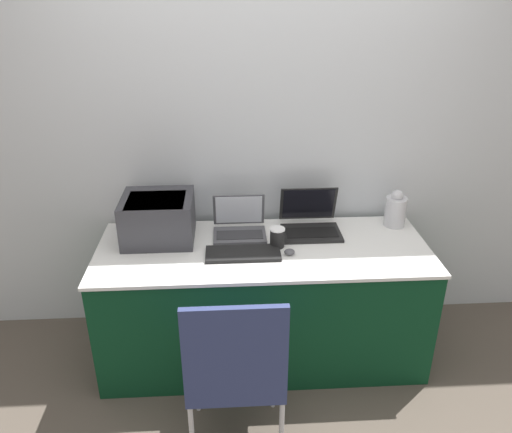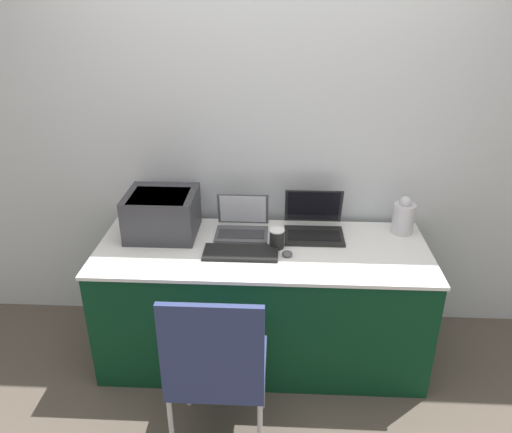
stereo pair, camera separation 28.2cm
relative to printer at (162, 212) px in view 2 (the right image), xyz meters
name	(u,v)px [view 2 (the right image)]	position (x,y,z in m)	size (l,w,h in m)	color
ground_plane	(259,392)	(0.60, -0.51, -0.89)	(14.00, 14.00, 0.00)	brown
wall_back	(266,133)	(0.60, 0.29, 0.41)	(8.00, 0.05, 2.60)	silver
table	(262,302)	(0.60, -0.15, -0.52)	(1.91, 0.74, 0.75)	#0C381E
printer	(162,212)	(0.00, 0.00, 0.00)	(0.41, 0.37, 0.26)	#333338
laptop_left	(242,225)	(0.47, 0.04, -0.09)	(0.31, 0.26, 0.22)	#4C4C51
laptop_right	(314,225)	(0.91, 0.05, -0.09)	(0.35, 0.32, 0.25)	black
external_keyboard	(241,253)	(0.49, -0.23, -0.13)	(0.42, 0.18, 0.02)	black
coffee_cup	(277,238)	(0.69, -0.14, -0.08)	(0.09, 0.09, 0.12)	black
mouse	(287,254)	(0.75, -0.24, -0.13)	(0.06, 0.05, 0.03)	#4C4C51
metal_pitcher	(403,217)	(1.44, 0.09, -0.04)	(0.13, 0.13, 0.24)	silver
chair	(216,364)	(0.42, -0.90, -0.34)	(0.45, 0.44, 0.96)	navy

